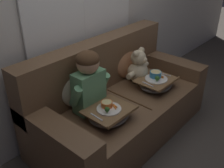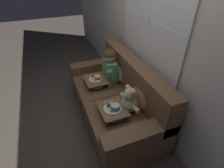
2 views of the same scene
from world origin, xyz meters
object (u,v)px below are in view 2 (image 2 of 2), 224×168
Objects in this scene: couch at (116,100)px; throw_pillow_behind_child at (119,69)px; throw_pillow_behind_teddy at (141,96)px; teddy_bear at (129,101)px; lap_tray_teddy at (113,111)px; child_figure at (109,65)px; lap_tray_child at (96,82)px.

couch is 0.54m from throw_pillow_behind_child.
teddy_bear is at bearing -89.77° from throw_pillow_behind_teddy.
teddy_bear is 0.26m from lap_tray_teddy.
throw_pillow_behind_teddy is 0.44m from lap_tray_teddy.
throw_pillow_behind_child is 0.21m from child_figure.
lap_tray_child is (-0.77, -0.42, -0.15)m from throw_pillow_behind_teddy.
throw_pillow_behind_child reaches higher than throw_pillow_behind_teddy.
child_figure is at bearing 90.00° from lap_tray_child.
throw_pillow_behind_child reaches higher than lap_tray_teddy.
lap_tray_teddy is at bearing 0.04° from lap_tray_child.
lap_tray_teddy is at bearing -29.57° from couch.
throw_pillow_behind_teddy is at bearing 90.17° from lap_tray_teddy.
lap_tray_teddy is (0.77, -0.25, -0.26)m from child_figure.
lap_tray_child is 1.01× the size of lap_tray_teddy.
teddy_bear is 1.05× the size of lap_tray_teddy.
couch reaches higher than lap_tray_child.
throw_pillow_behind_child is at bearing 89.99° from child_figure.
throw_pillow_behind_child is 0.75× the size of child_figure.
lap_tray_child is at bearing -162.45° from teddy_bear.
child_figure is (-0.00, -0.17, 0.12)m from throw_pillow_behind_child.
teddy_bear is 0.81m from lap_tray_child.
lap_tray_teddy is at bearing -28.56° from throw_pillow_behind_child.
throw_pillow_behind_child is at bearing 152.48° from couch.
throw_pillow_behind_child is at bearing 90.00° from lap_tray_child.
couch is 0.47m from lap_tray_child.
throw_pillow_behind_child is 0.89m from lap_tray_teddy.
lap_tray_child is at bearing -150.30° from couch.
child_figure reaches higher than couch.
child_figure reaches higher than throw_pillow_behind_teddy.
throw_pillow_behind_teddy is 0.18m from teddy_bear.
couch is at bearing -27.52° from throw_pillow_behind_child.
teddy_bear reaches higher than lap_tray_child.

